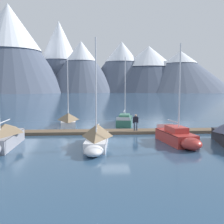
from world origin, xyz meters
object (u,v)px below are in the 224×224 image
sailboat_second_berth (3,137)px  sailboat_mid_dock_starboard (97,137)px  sailboat_mid_dock_port (68,120)px  person_on_dock (136,121)px  sailboat_far_berth (125,120)px  sailboat_outer_slip (178,137)px

sailboat_second_berth → sailboat_mid_dock_starboard: (7.43, -0.16, -0.03)m
sailboat_mid_dock_port → person_on_dock: size_ratio=4.83×
sailboat_mid_dock_starboard → sailboat_far_berth: (3.51, 12.46, -0.27)m
person_on_dock → sailboat_mid_dock_port: bearing=144.2°
sailboat_mid_dock_port → sailboat_far_berth: size_ratio=0.96×
sailboat_mid_dock_port → sailboat_far_berth: (7.05, 1.42, -0.23)m
sailboat_far_berth → person_on_dock: (0.41, -6.80, 0.70)m
person_on_dock → sailboat_outer_slip: bearing=-60.6°
sailboat_second_berth → sailboat_mid_dock_port: size_ratio=1.08×
sailboat_mid_dock_port → sailboat_mid_dock_starboard: (3.54, -11.04, 0.03)m
sailboat_mid_dock_starboard → person_on_dock: bearing=55.3°
sailboat_far_berth → sailboat_outer_slip: (3.29, -11.91, 0.04)m
sailboat_second_berth → sailboat_far_berth: 16.47m
sailboat_second_berth → person_on_dock: size_ratio=5.21×
sailboat_second_berth → sailboat_outer_slip: size_ratio=1.06×
sailboat_second_berth → sailboat_outer_slip: sailboat_second_berth is taller
sailboat_second_berth → sailboat_mid_dock_starboard: bearing=-1.2°
sailboat_mid_dock_port → sailboat_mid_dock_starboard: 11.59m
sailboat_mid_dock_starboard → sailboat_far_berth: bearing=74.3°
sailboat_far_berth → sailboat_outer_slip: bearing=-74.5°
sailboat_mid_dock_starboard → person_on_dock: (3.92, 5.66, 0.44)m
sailboat_mid_dock_port → sailboat_far_berth: 7.20m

